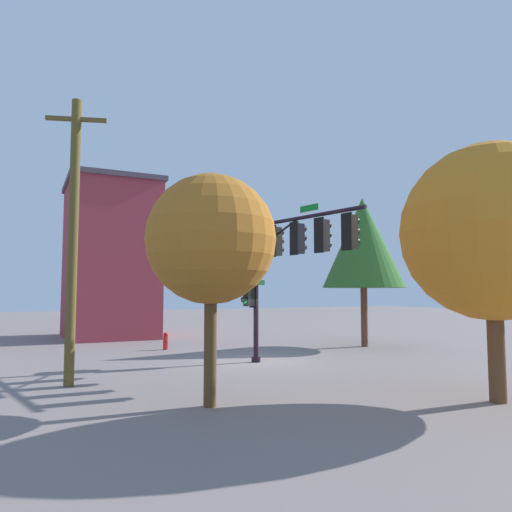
{
  "coord_description": "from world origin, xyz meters",
  "views": [
    {
      "loc": [
        17.24,
        -8.41,
        2.75
      ],
      "look_at": [
        0.58,
        -0.28,
        4.18
      ],
      "focal_mm": 33.39,
      "sensor_mm": 36.0,
      "label": 1
    }
  ],
  "objects": [
    {
      "name": "signal_pole_assembly",
      "position": [
        1.66,
        0.34,
        4.13
      ],
      "size": [
        6.11,
        2.12,
        6.12
      ],
      "color": "black",
      "rests_on": "ground_plane"
    },
    {
      "name": "brick_building",
      "position": [
        -13.71,
        -3.58,
        4.89
      ],
      "size": [
        6.91,
        5.48,
        9.75
      ],
      "color": "#9A333F",
      "rests_on": "ground_plane"
    },
    {
      "name": "tree_near",
      "position": [
        8.95,
        2.42,
        4.32
      ],
      "size": [
        4.6,
        4.6,
        6.63
      ],
      "color": "brown",
      "rests_on": "ground_plane"
    },
    {
      "name": "utility_pole",
      "position": [
        2.05,
        -7.13,
        4.45
      ],
      "size": [
        0.66,
        1.75,
        8.66
      ],
      "color": "brown",
      "rests_on": "ground_plane"
    },
    {
      "name": "tree_mid",
      "position": [
        6.21,
        -4.27,
        4.06
      ],
      "size": [
        3.24,
        3.24,
        5.7
      ],
      "color": "brown",
      "rests_on": "ground_plane"
    },
    {
      "name": "fire_hydrant",
      "position": [
        -5.6,
        -2.14,
        0.41
      ],
      "size": [
        0.33,
        0.24,
        0.83
      ],
      "color": "red",
      "rests_on": "ground_plane"
    },
    {
      "name": "ground_plane",
      "position": [
        0.0,
        0.0,
        0.0
      ],
      "size": [
        120.0,
        120.0,
        0.0
      ],
      "primitive_type": "plane",
      "color": "gray"
    },
    {
      "name": "tree_far",
      "position": [
        -2.46,
        7.41,
        5.35
      ],
      "size": [
        4.24,
        4.24,
        7.72
      ],
      "color": "brown",
      "rests_on": "ground_plane"
    }
  ]
}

